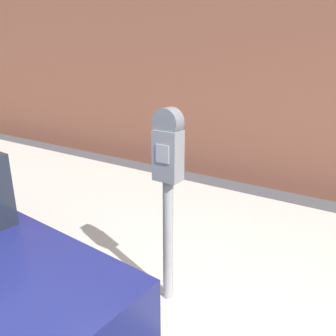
% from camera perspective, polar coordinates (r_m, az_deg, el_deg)
% --- Properties ---
extents(sidewalk, '(24.00, 2.80, 0.14)m').
position_cam_1_polar(sidewalk, '(3.54, 13.89, -14.53)').
color(sidewalk, '#BCB7AD').
rests_on(sidewalk, ground_plane).
extents(parking_meter, '(0.20, 0.14, 1.51)m').
position_cam_1_polar(parking_meter, '(2.33, -0.01, -1.82)').
color(parking_meter, gray).
rests_on(parking_meter, sidewalk).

